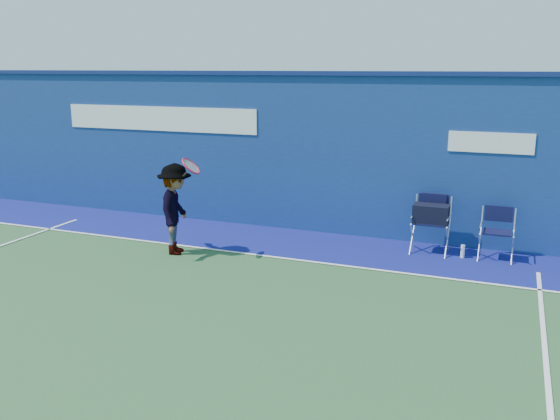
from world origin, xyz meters
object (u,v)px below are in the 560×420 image
at_px(directors_chair_left, 430,229).
at_px(directors_chair_right, 496,244).
at_px(water_bottle, 463,252).
at_px(tennis_player, 176,209).

height_order(directors_chair_left, directors_chair_right, directors_chair_left).
bearing_deg(water_bottle, directors_chair_right, 14.76).
relative_size(directors_chair_right, tennis_player, 0.51).
relative_size(directors_chair_left, directors_chair_right, 1.15).
xyz_separation_m(water_bottle, tennis_player, (-4.64, -1.53, 0.67)).
height_order(directors_chair_right, tennis_player, tennis_player).
bearing_deg(directors_chair_right, directors_chair_left, -178.97).
height_order(directors_chair_left, tennis_player, tennis_player).
distance_m(directors_chair_left, tennis_player, 4.41).
bearing_deg(directors_chair_left, tennis_player, -158.01).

